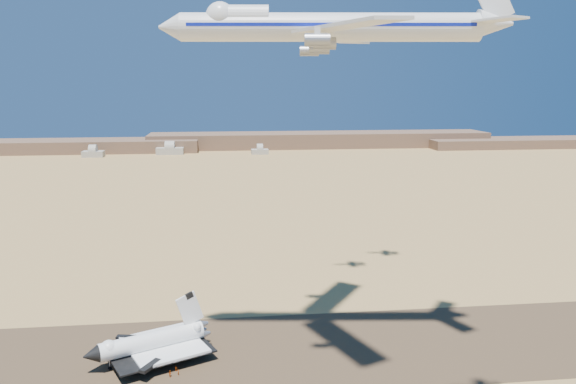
{
  "coord_description": "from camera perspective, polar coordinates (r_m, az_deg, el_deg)",
  "views": [
    {
      "loc": [
        -2.58,
        -151.15,
        76.08
      ],
      "look_at": [
        16.35,
        8.0,
        45.52
      ],
      "focal_mm": 35.0,
      "sensor_mm": 36.0,
      "label": 1
    }
  ],
  "objects": [
    {
      "name": "ground",
      "position": [
        169.23,
        -5.39,
        -15.97
      ],
      "size": [
        1200.0,
        1200.0,
        0.0
      ],
      "primitive_type": "plane",
      "color": "#A57D49",
      "rests_on": "ground"
    },
    {
      "name": "shuttle",
      "position": [
        167.75,
        -13.74,
        -14.7
      ],
      "size": [
        36.23,
        31.01,
        17.65
      ],
      "rotation": [
        0.0,
        0.0,
        0.43
      ],
      "color": "white",
      "rests_on": "runway"
    },
    {
      "name": "chase_jet_e",
      "position": [
        203.05,
        6.72,
        15.39
      ],
      "size": [
        14.8,
        7.93,
        3.68
      ],
      "rotation": [
        0.0,
        0.0,
        -0.05
      ],
      "color": "white"
    },
    {
      "name": "crew_c",
      "position": [
        161.61,
        -11.31,
        -17.16
      ],
      "size": [
        1.06,
        1.02,
        1.66
      ],
      "primitive_type": "imported",
      "rotation": [
        0.0,
        0.0,
        2.42
      ],
      "color": "#BB420B",
      "rests_on": "runway"
    },
    {
      "name": "crew_b",
      "position": [
        159.24,
        -11.88,
        -17.6
      ],
      "size": [
        0.85,
        1.01,
        1.8
      ],
      "primitive_type": "imported",
      "rotation": [
        0.0,
        0.0,
        2.05
      ],
      "color": "#BB420B",
      "rests_on": "runway"
    },
    {
      "name": "hangars",
      "position": [
        636.57,
        -12.31,
        4.12
      ],
      "size": [
        200.5,
        29.5,
        30.0
      ],
      "color": "#A29B8F",
      "rests_on": "ground"
    },
    {
      "name": "runway",
      "position": [
        169.22,
        -5.39,
        -15.96
      ],
      "size": [
        600.0,
        50.0,
        0.06
      ],
      "primitive_type": "cube",
      "color": "brown",
      "rests_on": "ground"
    },
    {
      "name": "ridgeline",
      "position": [
        685.27,
        -1.07,
        5.06
      ],
      "size": [
        960.0,
        90.0,
        18.0
      ],
      "color": "brown",
      "rests_on": "ground"
    },
    {
      "name": "crew_a",
      "position": [
        159.58,
        -11.08,
        -17.54
      ],
      "size": [
        0.49,
        0.65,
        1.61
      ],
      "primitive_type": "imported",
      "rotation": [
        0.0,
        0.0,
        1.75
      ],
      "color": "#BB420B",
      "rests_on": "runway"
    },
    {
      "name": "chase_jet_f",
      "position": [
        221.8,
        10.77,
        15.08
      ],
      "size": [
        15.57,
        8.78,
        3.91
      ],
      "rotation": [
        0.0,
        0.0,
        -0.19
      ],
      "color": "white"
    },
    {
      "name": "carrier_747",
      "position": [
        146.85,
        3.26,
        16.39
      ],
      "size": [
        89.59,
        68.84,
        22.26
      ],
      "rotation": [
        0.0,
        0.0,
        -0.11
      ],
      "color": "white"
    }
  ]
}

